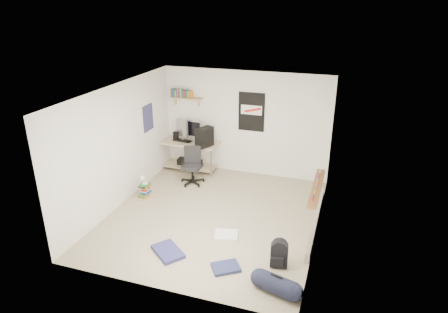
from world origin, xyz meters
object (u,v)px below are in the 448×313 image
(desk, at_px, (186,155))
(backpack, at_px, (279,255))
(duffel_bag, at_px, (276,285))
(book_stack, at_px, (145,191))
(office_chair, at_px, (192,164))

(desk, xyz_separation_m, backpack, (2.96, -3.15, -0.16))
(desk, height_order, duffel_bag, desk)
(desk, distance_m, book_stack, 1.73)
(desk, xyz_separation_m, office_chair, (0.47, -0.75, 0.12))
(desk, distance_m, backpack, 4.33)
(backpack, height_order, book_stack, backpack)
(duffel_bag, bearing_deg, office_chair, 146.16)
(desk, bearing_deg, book_stack, -96.15)
(desk, relative_size, backpack, 4.51)
(office_chair, bearing_deg, backpack, -62.40)
(backpack, bearing_deg, book_stack, 147.15)
(desk, xyz_separation_m, duffel_bag, (3.05, -3.78, -0.22))
(office_chair, height_order, duffel_bag, office_chair)
(desk, bearing_deg, backpack, -44.87)
(book_stack, bearing_deg, duffel_bag, -32.32)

